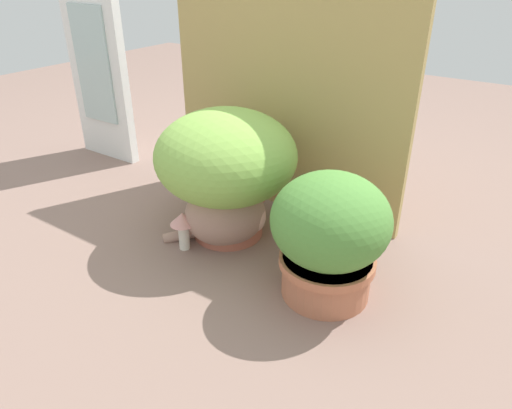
# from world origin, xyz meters

# --- Properties ---
(ground_plane) EXTENTS (6.00, 6.00, 0.00)m
(ground_plane) POSITION_xyz_m (0.00, 0.00, 0.00)
(ground_plane) COLOR #84685D
(cardboard_backdrop) EXTENTS (0.91, 0.03, 0.86)m
(cardboard_backdrop) POSITION_xyz_m (-0.00, 0.47, 0.43)
(cardboard_backdrop) COLOR tan
(cardboard_backdrop) RESTS_ON ground
(window_panel_white) EXTENTS (0.34, 0.05, 0.77)m
(window_panel_white) POSITION_xyz_m (-0.93, 0.42, 0.39)
(window_panel_white) COLOR white
(window_panel_white) RESTS_ON ground
(grass_planter) EXTENTS (0.46, 0.46, 0.43)m
(grass_planter) POSITION_xyz_m (-0.03, 0.17, 0.26)
(grass_planter) COLOR #AB5C47
(grass_planter) RESTS_ON ground
(leafy_planter) EXTENTS (0.32, 0.32, 0.36)m
(leafy_planter) POSITION_xyz_m (0.39, 0.07, 0.19)
(leafy_planter) COLOR #B76D4E
(leafy_planter) RESTS_ON ground
(cat) EXTENTS (0.35, 0.30, 0.32)m
(cat) POSITION_xyz_m (0.01, 0.13, 0.12)
(cat) COLOR tan
(cat) RESTS_ON ground
(mushroom_ornament_pink) EXTENTS (0.08, 0.08, 0.13)m
(mushroom_ornament_pink) POSITION_xyz_m (-0.09, 0.01, 0.09)
(mushroom_ornament_pink) COLOR silver
(mushroom_ornament_pink) RESTS_ON ground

